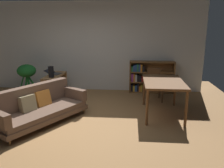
{
  "coord_description": "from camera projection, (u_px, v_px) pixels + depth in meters",
  "views": [
    {
      "loc": [
        1.25,
        -4.36,
        2.0
      ],
      "look_at": [
        0.84,
        0.39,
        0.77
      ],
      "focal_mm": 36.9,
      "sensor_mm": 36.0,
      "label": 1
    }
  ],
  "objects": [
    {
      "name": "ground_plane",
      "position": [
        70.0,
        123.0,
        4.81
      ],
      "size": [
        8.16,
        8.16,
        0.0
      ],
      "primitive_type": "plane",
      "color": "#9E7042"
    },
    {
      "name": "desk_speaker",
      "position": [
        51.0,
        72.0,
        6.13
      ],
      "size": [
        0.14,
        0.14,
        0.3
      ],
      "color": "black",
      "rests_on": "media_console"
    },
    {
      "name": "dining_chair_near",
      "position": [
        154.0,
        82.0,
        6.24
      ],
      "size": [
        0.43,
        0.47,
        0.86
      ],
      "color": "#56351E",
      "rests_on": "ground_plane"
    },
    {
      "name": "media_console",
      "position": [
        55.0,
        86.0,
        6.55
      ],
      "size": [
        0.39,
        1.11,
        0.64
      ],
      "color": "olive",
      "rests_on": "ground_plane"
    },
    {
      "name": "potted_floor_plant",
      "position": [
        27.0,
        74.0,
        6.61
      ],
      "size": [
        0.52,
        0.52,
        0.91
      ],
      "color": "brown",
      "rests_on": "ground_plane"
    },
    {
      "name": "back_wall_panel",
      "position": [
        91.0,
        47.0,
        7.08
      ],
      "size": [
        6.8,
        0.1,
        2.7
      ],
      "primitive_type": "cube",
      "color": "silver",
      "rests_on": "ground_plane"
    },
    {
      "name": "fabric_couch",
      "position": [
        38.0,
        107.0,
        4.82
      ],
      "size": [
        1.72,
        2.12,
        0.76
      ],
      "color": "brown",
      "rests_on": "ground_plane"
    },
    {
      "name": "bookshelf",
      "position": [
        148.0,
        77.0,
        6.99
      ],
      "size": [
        1.34,
        0.28,
        0.95
      ],
      "color": "brown",
      "rests_on": "ground_plane"
    },
    {
      "name": "open_laptop",
      "position": [
        54.0,
        73.0,
        6.59
      ],
      "size": [
        0.48,
        0.4,
        0.11
      ],
      "color": "#333338",
      "rests_on": "media_console"
    },
    {
      "name": "dining_table",
      "position": [
        163.0,
        84.0,
        5.14
      ],
      "size": [
        0.87,
        1.36,
        0.79
      ],
      "color": "brown",
      "rests_on": "ground_plane"
    }
  ]
}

